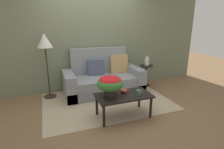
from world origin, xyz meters
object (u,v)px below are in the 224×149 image
object	(u,v)px
couch	(103,80)
floor_lamp	(45,45)
side_table	(146,72)
snack_bowl	(124,90)
table_vase	(147,61)
coffee_mug	(139,92)
coffee_table	(124,98)
potted_plant	(110,83)

from	to	relation	value
couch	floor_lamp	distance (m)	1.59
side_table	snack_bowl	distance (m)	1.72
couch	floor_lamp	world-z (taller)	floor_lamp
side_table	table_vase	xyz separation A→B (m)	(0.02, 0.01, 0.29)
couch	table_vase	size ratio (longest dim) A/B	7.50
floor_lamp	coffee_mug	size ratio (longest dim) A/B	10.97
coffee_mug	snack_bowl	size ratio (longest dim) A/B	0.99
snack_bowl	side_table	bearing A→B (deg)	45.04
coffee_table	table_vase	xyz separation A→B (m)	(1.29, 1.34, 0.32)
potted_plant	coffee_table	bearing A→B (deg)	-11.73
coffee_table	coffee_mug	distance (m)	0.30
side_table	potted_plant	world-z (taller)	potted_plant
coffee_table	snack_bowl	world-z (taller)	snack_bowl
side_table	table_vase	world-z (taller)	table_vase
side_table	coffee_mug	xyz separation A→B (m)	(-1.00, -1.42, 0.07)
couch	side_table	world-z (taller)	couch
potted_plant	table_vase	xyz separation A→B (m)	(1.53, 1.29, 0.02)
potted_plant	couch	bearing A→B (deg)	78.09
table_vase	snack_bowl	bearing A→B (deg)	-135.15
coffee_mug	coffee_table	bearing A→B (deg)	161.15
potted_plant	table_vase	distance (m)	2.00
coffee_mug	table_vase	world-z (taller)	table_vase
coffee_mug	snack_bowl	bearing A→B (deg)	136.02
table_vase	couch	bearing A→B (deg)	-179.46
side_table	coffee_mug	world-z (taller)	side_table
coffee_mug	side_table	bearing A→B (deg)	54.72
couch	table_vase	distance (m)	1.32
coffee_table	side_table	size ratio (longest dim) A/B	1.73
coffee_table	table_vase	world-z (taller)	table_vase
couch	coffee_table	world-z (taller)	couch
side_table	coffee_mug	bearing A→B (deg)	-125.28
floor_lamp	potted_plant	bearing A→B (deg)	-53.33
couch	side_table	distance (m)	1.25
couch	coffee_mug	bearing A→B (deg)	-80.31
snack_bowl	table_vase	bearing A→B (deg)	44.85
couch	snack_bowl	distance (m)	1.22
potted_plant	coffee_mug	bearing A→B (deg)	-15.47
side_table	couch	bearing A→B (deg)	-179.94
coffee_mug	snack_bowl	world-z (taller)	coffee_mug
potted_plant	coffee_mug	xyz separation A→B (m)	(0.51, -0.14, -0.19)
potted_plant	table_vase	world-z (taller)	table_vase
side_table	table_vase	distance (m)	0.29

